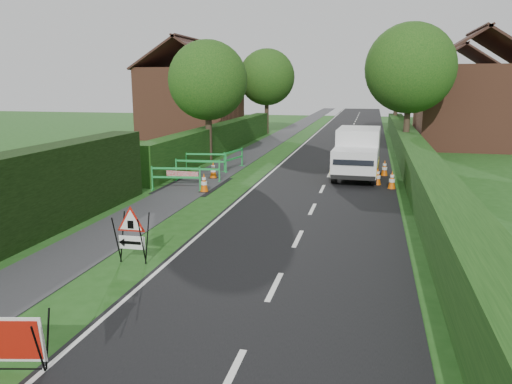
{
  "coord_description": "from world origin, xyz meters",
  "views": [
    {
      "loc": [
        4.39,
        -8.97,
        4.35
      ],
      "look_at": [
        1.19,
        4.88,
        1.23
      ],
      "focal_mm": 35.0,
      "sensor_mm": 36.0,
      "label": 1
    }
  ],
  "objects_px": {
    "red_rect_sign": "(8,341)",
    "works_van": "(357,152)",
    "triangle_sign": "(130,231)",
    "hatchback_car": "(352,136)"
  },
  "relations": [
    {
      "from": "triangle_sign",
      "to": "works_van",
      "type": "relative_size",
      "value": 0.24
    },
    {
      "from": "triangle_sign",
      "to": "hatchback_car",
      "type": "xyz_separation_m",
      "value": [
        4.21,
        26.29,
        -0.29
      ]
    },
    {
      "from": "red_rect_sign",
      "to": "works_van",
      "type": "xyz_separation_m",
      "value": [
        4.61,
        17.72,
        0.67
      ]
    },
    {
      "from": "triangle_sign",
      "to": "hatchback_car",
      "type": "height_order",
      "value": "triangle_sign"
    },
    {
      "from": "red_rect_sign",
      "to": "triangle_sign",
      "type": "distance_m",
      "value": 4.77
    },
    {
      "from": "hatchback_car",
      "to": "red_rect_sign",
      "type": "bearing_deg",
      "value": -100.93
    },
    {
      "from": "works_van",
      "to": "hatchback_car",
      "type": "height_order",
      "value": "works_van"
    },
    {
      "from": "red_rect_sign",
      "to": "triangle_sign",
      "type": "relative_size",
      "value": 0.97
    },
    {
      "from": "red_rect_sign",
      "to": "hatchback_car",
      "type": "distance_m",
      "value": 31.27
    },
    {
      "from": "red_rect_sign",
      "to": "works_van",
      "type": "bearing_deg",
      "value": 62.94
    }
  ]
}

